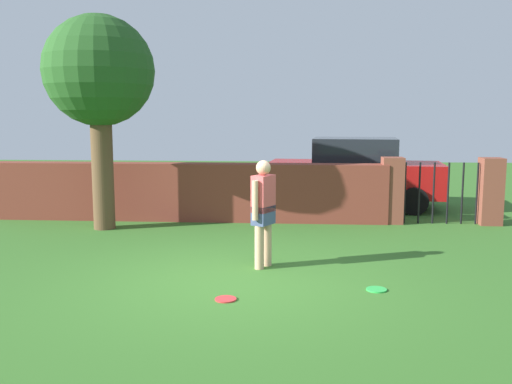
% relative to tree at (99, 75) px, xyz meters
% --- Properties ---
extents(ground_plane, '(40.00, 40.00, 0.00)m').
position_rel_tree_xyz_m(ground_plane, '(3.01, -3.41, -3.06)').
color(ground_plane, '#336623').
extents(brick_wall, '(8.56, 0.50, 1.25)m').
position_rel_tree_xyz_m(brick_wall, '(1.51, 1.01, -2.43)').
color(brick_wall, brown).
rests_on(brick_wall, ground).
extents(tree, '(2.16, 2.16, 4.22)m').
position_rel_tree_xyz_m(tree, '(0.00, 0.00, 0.00)').
color(tree, brown).
rests_on(tree, ground).
extents(person, '(0.36, 0.49, 1.62)m').
position_rel_tree_xyz_m(person, '(3.38, -2.66, -2.16)').
color(person, tan).
rests_on(person, ground).
extents(fence_gate, '(2.47, 0.44, 1.40)m').
position_rel_tree_xyz_m(fence_gate, '(6.90, 1.01, -2.36)').
color(fence_gate, brown).
rests_on(fence_gate, ground).
extents(car, '(4.35, 2.26, 1.72)m').
position_rel_tree_xyz_m(car, '(5.30, 3.00, -2.20)').
color(car, '#A51111').
rests_on(car, ground).
extents(frisbee_red, '(0.27, 0.27, 0.02)m').
position_rel_tree_xyz_m(frisbee_red, '(3.00, -4.20, -3.05)').
color(frisbee_red, red).
rests_on(frisbee_red, ground).
extents(frisbee_green, '(0.27, 0.27, 0.02)m').
position_rel_tree_xyz_m(frisbee_green, '(4.93, -3.67, -3.05)').
color(frisbee_green, green).
rests_on(frisbee_green, ground).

